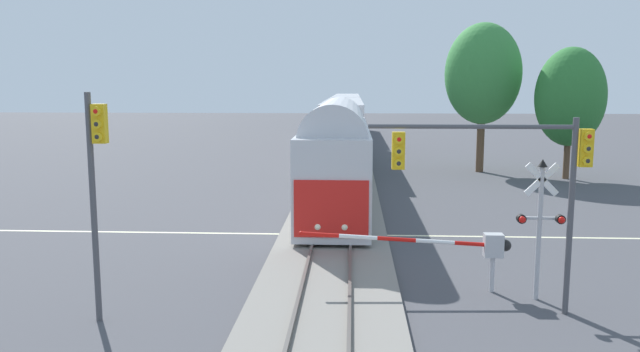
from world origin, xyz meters
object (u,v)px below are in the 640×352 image
Objects in this scene: traffic_signal_near_left at (96,171)px; maple_right_background at (570,97)px; commuter_train at (344,126)px; traffic_signal_near_right at (511,166)px; crossing_gate_near at (467,246)px; crossing_signal_mast at (540,215)px; oak_far_right at (483,74)px.

maple_right_background reaches higher than traffic_signal_near_left.
commuter_train reaches higher than traffic_signal_near_right.
commuter_train is 10.29× the size of crossing_gate_near.
commuter_train is at bearing 99.81° from crossing_signal_mast.
oak_far_right reaches higher than commuter_train.
oak_far_right reaches higher than traffic_signal_near_right.
crossing_gate_near is 1.06× the size of traffic_signal_near_left.
crossing_gate_near is 2.30m from crossing_signal_mast.
traffic_signal_near_right is (10.80, 1.15, 0.06)m from traffic_signal_near_left.
crossing_signal_mast is at bearing -97.85° from oak_far_right.
crossing_gate_near is 1.55× the size of crossing_signal_mast.
traffic_signal_near_left reaches higher than crossing_gate_near.
traffic_signal_near_left is (-5.81, -37.91, 1.31)m from commuter_train.
crossing_signal_mast is at bearing 44.01° from traffic_signal_near_right.
traffic_signal_near_left is at bearing -118.15° from oak_far_right.
crossing_signal_mast is (6.16, -35.63, -0.20)m from commuter_train.
maple_right_background reaches higher than commuter_train.
maple_right_background is (10.74, 23.39, 3.97)m from crossing_gate_near.
crossing_signal_mast is (1.93, -0.62, 1.09)m from crossing_gate_near.
crossing_gate_near is 0.74× the size of maple_right_background.
oak_far_right reaches higher than crossing_gate_near.
crossing_gate_near is 3.28m from traffic_signal_near_right.
commuter_train is 6.26× the size of oak_far_right.
commuter_train reaches higher than crossing_signal_mast.
crossing_signal_mast is 12.28m from traffic_signal_near_left.
crossing_gate_near is at bearing -83.10° from commuter_train.
maple_right_background is (8.81, 24.02, 2.88)m from crossing_signal_mast.
crossing_gate_near is 0.61× the size of oak_far_right.
crossing_signal_mast is at bearing -17.97° from crossing_gate_near.
oak_far_right is at bearing 148.93° from maple_right_background.
crossing_signal_mast is 27.69m from oak_far_right.
crossing_gate_near is 1.08× the size of traffic_signal_near_right.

